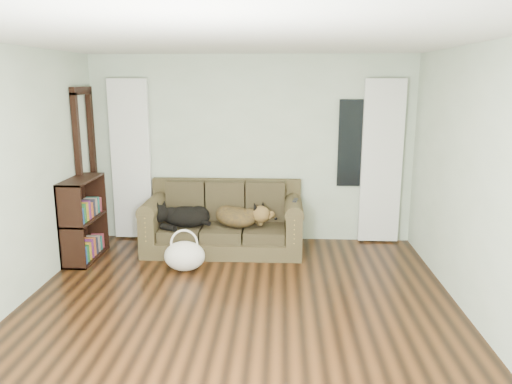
{
  "coord_description": "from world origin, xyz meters",
  "views": [
    {
      "loc": [
        0.41,
        -4.44,
        2.26
      ],
      "look_at": [
        0.11,
        1.6,
        0.89
      ],
      "focal_mm": 35.0,
      "sensor_mm": 36.0,
      "label": 1
    }
  ],
  "objects_px": {
    "dog_black_lab": "(183,217)",
    "dog_shepherd": "(239,216)",
    "bookshelf": "(84,221)",
    "sofa": "(223,218)",
    "tote_bag": "(185,258)"
  },
  "relations": [
    {
      "from": "sofa",
      "to": "dog_shepherd",
      "type": "distance_m",
      "value": 0.22
    },
    {
      "from": "dog_shepherd",
      "to": "tote_bag",
      "type": "distance_m",
      "value": 1.0
    },
    {
      "from": "sofa",
      "to": "tote_bag",
      "type": "distance_m",
      "value": 0.91
    },
    {
      "from": "dog_black_lab",
      "to": "bookshelf",
      "type": "xyz_separation_m",
      "value": [
        -1.22,
        -0.34,
        0.02
      ]
    },
    {
      "from": "sofa",
      "to": "bookshelf",
      "type": "height_order",
      "value": "bookshelf"
    },
    {
      "from": "sofa",
      "to": "dog_black_lab",
      "type": "bearing_deg",
      "value": -170.7
    },
    {
      "from": "tote_bag",
      "to": "bookshelf",
      "type": "xyz_separation_m",
      "value": [
        -1.35,
        0.35,
        0.34
      ]
    },
    {
      "from": "sofa",
      "to": "dog_shepherd",
      "type": "xyz_separation_m",
      "value": [
        0.21,
        -0.05,
        0.04
      ]
    },
    {
      "from": "dog_black_lab",
      "to": "tote_bag",
      "type": "relative_size",
      "value": 1.29
    },
    {
      "from": "sofa",
      "to": "dog_black_lab",
      "type": "distance_m",
      "value": 0.53
    },
    {
      "from": "sofa",
      "to": "bookshelf",
      "type": "xyz_separation_m",
      "value": [
        -1.74,
        -0.42,
        0.05
      ]
    },
    {
      "from": "dog_shepherd",
      "to": "bookshelf",
      "type": "height_order",
      "value": "bookshelf"
    },
    {
      "from": "tote_bag",
      "to": "dog_shepherd",
      "type": "bearing_deg",
      "value": 50.49
    },
    {
      "from": "dog_black_lab",
      "to": "dog_shepherd",
      "type": "relative_size",
      "value": 1.01
    },
    {
      "from": "dog_shepherd",
      "to": "tote_bag",
      "type": "height_order",
      "value": "dog_shepherd"
    }
  ]
}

